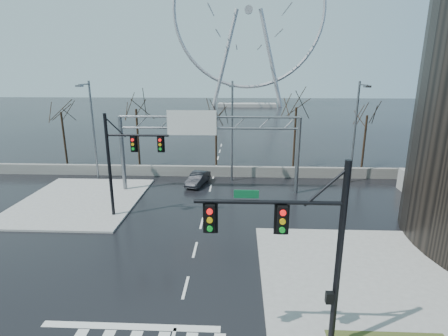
# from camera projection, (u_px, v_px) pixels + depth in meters

# --- Properties ---
(ground) EXTENTS (260.00, 260.00, 0.00)m
(ground) POSITION_uv_depth(u_px,v_px,m) (186.00, 287.00, 18.30)
(ground) COLOR black
(ground) RESTS_ON ground
(sidewalk_right_ext) EXTENTS (12.00, 10.00, 0.15)m
(sidewalk_right_ext) POSITION_uv_depth(u_px,v_px,m) (366.00, 270.00, 19.78)
(sidewalk_right_ext) COLOR gray
(sidewalk_right_ext) RESTS_ON ground
(sidewalk_far) EXTENTS (10.00, 12.00, 0.15)m
(sidewalk_far) POSITION_uv_depth(u_px,v_px,m) (81.00, 200.00, 30.29)
(sidewalk_far) COLOR gray
(sidewalk_far) RESTS_ON ground
(barrier_wall) EXTENTS (52.00, 0.50, 1.10)m
(barrier_wall) POSITION_uv_depth(u_px,v_px,m) (213.00, 171.00, 37.39)
(barrier_wall) COLOR slate
(barrier_wall) RESTS_ON ground
(signal_mast_near) EXTENTS (5.52, 0.41, 8.00)m
(signal_mast_near) POSITION_uv_depth(u_px,v_px,m) (303.00, 242.00, 12.88)
(signal_mast_near) COLOR black
(signal_mast_near) RESTS_ON ground
(signal_mast_far) EXTENTS (4.72, 0.41, 8.00)m
(signal_mast_far) POSITION_uv_depth(u_px,v_px,m) (123.00, 156.00, 25.86)
(signal_mast_far) COLOR black
(signal_mast_far) RESTS_ON ground
(sign_gantry) EXTENTS (16.36, 0.40, 7.60)m
(sign_gantry) POSITION_uv_depth(u_px,v_px,m) (205.00, 137.00, 31.30)
(sign_gantry) COLOR slate
(sign_gantry) RESTS_ON ground
(streetlight_left) EXTENTS (0.50, 2.55, 10.00)m
(streetlight_left) POSITION_uv_depth(u_px,v_px,m) (91.00, 123.00, 34.69)
(streetlight_left) COLOR slate
(streetlight_left) RESTS_ON ground
(streetlight_mid) EXTENTS (0.50, 2.55, 10.00)m
(streetlight_mid) POSITION_uv_depth(u_px,v_px,m) (232.00, 124.00, 34.09)
(streetlight_mid) COLOR slate
(streetlight_mid) RESTS_ON ground
(streetlight_right) EXTENTS (0.50, 2.55, 10.00)m
(streetlight_right) POSITION_uv_depth(u_px,v_px,m) (357.00, 125.00, 33.58)
(streetlight_right) COLOR slate
(streetlight_right) RESTS_ON ground
(tree_far_left) EXTENTS (3.50, 3.50, 7.00)m
(tree_far_left) POSITION_uv_depth(u_px,v_px,m) (62.00, 118.00, 40.65)
(tree_far_left) COLOR black
(tree_far_left) RESTS_ON ground
(tree_left) EXTENTS (3.75, 3.75, 7.50)m
(tree_left) POSITION_uv_depth(u_px,v_px,m) (136.00, 116.00, 39.67)
(tree_left) COLOR black
(tree_left) RESTS_ON ground
(tree_center) EXTENTS (3.25, 3.25, 6.50)m
(tree_center) POSITION_uv_depth(u_px,v_px,m) (216.00, 122.00, 40.47)
(tree_center) COLOR black
(tree_center) RESTS_ON ground
(tree_right) EXTENTS (3.90, 3.90, 7.80)m
(tree_right) POSITION_uv_depth(u_px,v_px,m) (296.00, 115.00, 38.84)
(tree_right) COLOR black
(tree_right) RESTS_ON ground
(tree_far_right) EXTENTS (3.40, 3.40, 6.80)m
(tree_far_right) POSITION_uv_depth(u_px,v_px,m) (367.00, 122.00, 39.19)
(tree_far_right) COLOR black
(tree_far_right) RESTS_ON ground
(ferris_wheel) EXTENTS (45.00, 6.00, 50.91)m
(ferris_wheel) POSITION_uv_depth(u_px,v_px,m) (248.00, 17.00, 102.39)
(ferris_wheel) COLOR gray
(ferris_wheel) RESTS_ON ground
(car) EXTENTS (2.32, 4.09, 1.27)m
(car) POSITION_uv_depth(u_px,v_px,m) (198.00, 179.00, 34.54)
(car) COLOR black
(car) RESTS_ON ground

